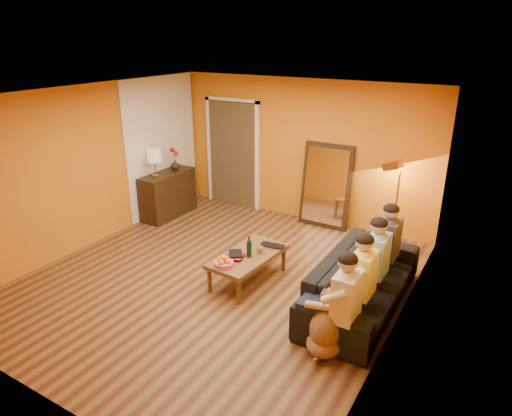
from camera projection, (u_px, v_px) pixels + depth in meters
The scene contains 27 objects.
room_shell at pixel (230, 187), 6.44m from camera, with size 5.00×5.50×2.60m.
white_accent at pixel (162, 146), 8.73m from camera, with size 0.02×1.90×2.58m, color white.
doorway_recess at pixel (236, 153), 9.21m from camera, with size 1.06×0.30×2.10m, color #3F2D19.
door_jamb_left at pixel (210, 151), 9.39m from camera, with size 0.08×0.06×2.20m, color white.
door_jamb_right at pixel (257, 158), 8.85m from camera, with size 0.08×0.06×2.20m, color white.
door_header at pixel (232, 100), 8.73m from camera, with size 1.22×0.06×0.08m, color white.
mirror_frame at pixel (326, 186), 8.18m from camera, with size 0.92×0.06×1.52m, color black.
mirror_glass at pixel (325, 186), 8.15m from camera, with size 0.78×0.02×1.36m, color white.
sideboard at pixel (168, 194), 8.77m from camera, with size 0.44×1.18×0.85m, color black.
table_lamp at pixel (155, 164), 8.28m from camera, with size 0.24×0.24×0.51m, color beige, non-canonical shape.
sofa at pixel (362, 282), 5.85m from camera, with size 0.92×2.36×0.69m, color black.
coffee_table at pixel (248, 268), 6.48m from camera, with size 0.62×1.22×0.42m, color brown, non-canonical shape.
floor_lamp at pixel (396, 206), 7.34m from camera, with size 0.30×0.24×1.44m, color #CA8A3B, non-canonical shape.
dog at pixel (328, 323), 5.00m from camera, with size 0.40×0.62×0.73m, color #8E6140, non-canonical shape.
person_far_left at pixel (346, 304), 4.89m from camera, with size 0.70×0.44×1.22m, color silver, non-canonical shape.
person_mid_left at pixel (363, 282), 5.33m from camera, with size 0.70×0.44×1.22m, color #FCF454, non-canonical shape.
person_mid_right at pixel (377, 263), 5.77m from camera, with size 0.70×0.44×1.22m, color #90B5DF, non-canonical shape.
person_far_right at pixel (389, 246), 6.22m from camera, with size 0.70×0.44×1.22m, color #38383D, non-canonical shape.
fruit_bowl at pixel (224, 261), 6.06m from camera, with size 0.26×0.26×0.16m, color #CC487C, non-canonical shape.
wine_bottle at pixel (249, 247), 6.28m from camera, with size 0.07×0.07×0.31m, color black.
tumbler at pixel (260, 250), 6.43m from camera, with size 0.11×0.11×0.10m, color #B27F3F.
laptop at pixel (271, 247), 6.59m from camera, with size 0.36×0.23×0.03m, color black.
book_lower at pixel (229, 256), 6.33m from camera, with size 0.18×0.25×0.02m, color black.
book_mid at pixel (230, 255), 6.32m from camera, with size 0.19×0.25×0.02m, color #B31417.
book_upper at pixel (229, 254), 6.30m from camera, with size 0.18×0.24×0.02m, color black.
vase at pixel (175, 165), 8.78m from camera, with size 0.18×0.18×0.19m, color black.
flowers at pixel (174, 152), 8.69m from camera, with size 0.17×0.17×0.45m, color #B31417, non-canonical shape.
Camera 1 is at (3.44, -4.70, 3.34)m, focal length 32.00 mm.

